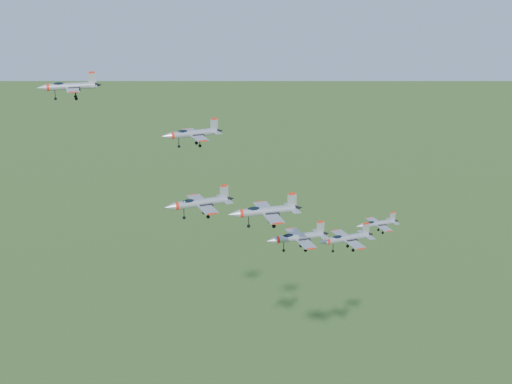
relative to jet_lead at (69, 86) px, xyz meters
name	(u,v)px	position (x,y,z in m)	size (l,w,h in m)	color
jet_lead	(69,86)	(0.00, 0.00, 0.00)	(11.24, 9.41, 3.01)	#979BA2
jet_left_high	(192,133)	(17.36, -14.33, -7.20)	(11.12, 9.18, 2.97)	#979BA2
jet_right_high	(265,211)	(20.38, -36.29, -14.62)	(11.73, 9.84, 3.14)	#979BA2
jet_left_low	(199,203)	(20.30, -9.11, -21.95)	(13.77, 11.37, 3.68)	#979BA2
jet_right_low	(298,237)	(33.38, -23.47, -25.91)	(12.10, 10.08, 3.23)	#979BA2
jet_trail	(346,238)	(47.03, -18.31, -30.49)	(12.35, 10.21, 3.30)	#979BA2
jet_extra	(377,224)	(61.14, -8.98, -33.06)	(10.46, 8.68, 2.79)	#979BA2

